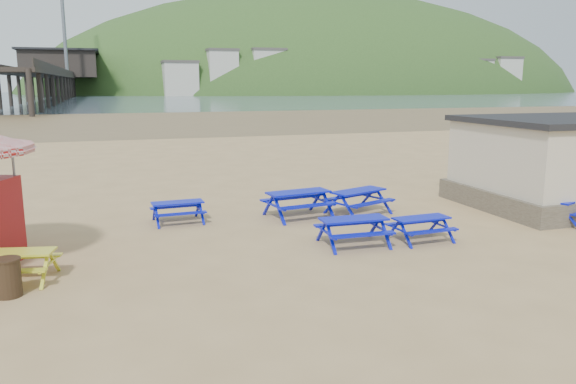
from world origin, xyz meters
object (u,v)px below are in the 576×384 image
object	(u,v)px
picnic_table_yellow	(16,266)
litter_bin	(8,277)
picnic_table_blue_a	(178,212)
amenity_block	(573,161)
picnic_table_blue_b	(298,204)

from	to	relation	value
picnic_table_yellow	litter_bin	size ratio (longest dim) A/B	2.32
litter_bin	picnic_table_yellow	bearing A→B (deg)	88.44
picnic_table_blue_a	amenity_block	distance (m)	13.99
picnic_table_yellow	litter_bin	distance (m)	0.96
picnic_table_yellow	amenity_block	size ratio (longest dim) A/B	0.25
picnic_table_blue_a	amenity_block	size ratio (longest dim) A/B	0.22
litter_bin	amenity_block	distance (m)	18.33
picnic_table_blue_a	picnic_table_blue_b	distance (m)	3.88
litter_bin	amenity_block	size ratio (longest dim) A/B	0.11
picnic_table_yellow	litter_bin	world-z (taller)	litter_bin
picnic_table_blue_a	picnic_table_yellow	size ratio (longest dim) A/B	0.88
picnic_table_blue_a	amenity_block	bearing A→B (deg)	-9.54
picnic_table_yellow	picnic_table_blue_b	bearing A→B (deg)	37.95
picnic_table_blue_a	picnic_table_yellow	distance (m)	5.90
litter_bin	amenity_block	bearing A→B (deg)	11.21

